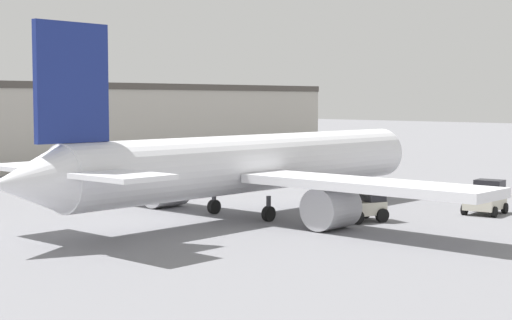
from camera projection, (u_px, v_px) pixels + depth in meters
ground_plane at (256, 215)px, 48.79m from camera, size 400.00×400.00×0.00m
airplane at (246, 165)px, 47.86m from camera, size 35.03×32.90×10.92m
ground_crew_worker at (366, 200)px, 49.60m from camera, size 0.35×0.35×1.60m
baggage_tug at (486, 198)px, 49.33m from camera, size 3.29×2.73×2.10m
belt_loader_truck at (364, 203)px, 46.23m from camera, size 2.99×2.58×2.27m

